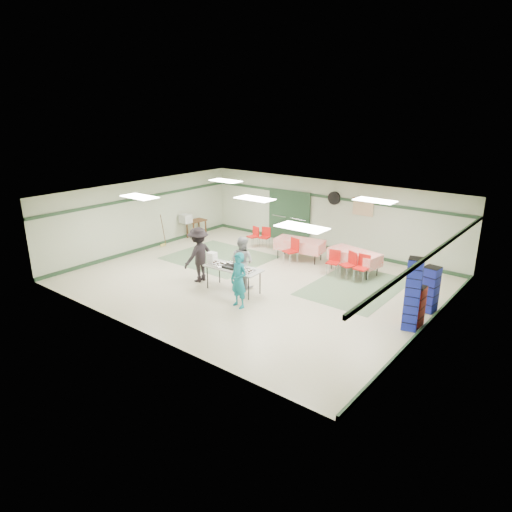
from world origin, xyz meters
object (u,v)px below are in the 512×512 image
Objects in this scene: volunteer_teal at (239,280)px; volunteer_dark at (199,255)px; office_printer at (186,219)px; broom at (163,230)px; printer_table at (196,223)px; dining_table_b at (300,244)px; crate_stack_blue_b at (413,294)px; chair_c at (363,265)px; dining_table_a at (355,256)px; volunteer_grey at (242,262)px; chair_a at (350,262)px; chair_loose_a at (265,235)px; serving_table at (233,269)px; crate_stack_red at (415,306)px; chair_d at (293,248)px; chair_loose_b at (254,234)px; chair_b at (334,260)px; crate_stack_blue_a at (430,289)px.

volunteer_teal is 2.39m from volunteer_dark.
office_printer is 1.19m from broom.
printer_table is at bearing 78.38° from broom.
dining_table_b is 5.95m from crate_stack_blue_b.
chair_c is 1.99× the size of office_printer.
printer_table is (-7.30, -0.23, 0.06)m from dining_table_a.
volunteer_grey is 1.82× the size of chair_a.
chair_loose_a is (-1.97, 3.77, -0.32)m from volunteer_grey.
broom is (-5.18, -1.98, 0.10)m from dining_table_b.
serving_table is 0.98× the size of crate_stack_blue_b.
crate_stack_red is (7.13, -3.07, 0.05)m from chair_loose_a.
dining_table_b is 1.99m from chair_loose_a.
serving_table is 1.43× the size of broom.
crate_stack_red is at bearing -31.06° from dining_table_a.
dining_table_b is at bearing 11.90° from broom.
serving_table is 2.33× the size of chair_loose_a.
chair_d is (0.03, 2.73, -0.23)m from volunteer_grey.
dining_table_a is at bearing 136.65° from volunteer_dark.
chair_c reaches higher than chair_loose_b.
crate_stack_red is at bearing -35.78° from dining_table_b.
chair_c is 7.88m from office_printer.
chair_d is 1.10× the size of printer_table.
chair_loose_a is at bearing 156.94° from dining_table_b.
volunteer_dark is 1.64× the size of crate_stack_red.
crate_stack_blue_a is (3.47, -0.94, 0.14)m from chair_b.
volunteer_dark reaches higher than chair_b.
crate_stack_red is (5.20, -2.60, -0.03)m from dining_table_b.
volunteer_dark is at bearing -40.26° from printer_table.
office_printer is (-6.83, -0.25, 0.42)m from chair_b.
chair_d is (-0.01, 3.20, -0.14)m from serving_table.
dining_table_b is at bearing 87.79° from serving_table.
crate_stack_blue_a is 1.51× the size of printer_table.
volunteer_grey reaches higher than printer_table.
crate_stack_red is at bearing 9.36° from serving_table.
dining_table_a is at bearing 31.81° from chair_d.
broom is at bearing 157.82° from serving_table.
office_printer is at bearing -169.80° from chair_loose_a.
serving_table is at bearing -109.57° from dining_table_a.
broom is at bearing -167.90° from chair_c.
crate_stack_blue_b is at bearing -44.34° from chair_b.
chair_loose_b is 8.07m from crate_stack_red.
printer_table is at bearing 94.83° from office_printer.
chair_a reaches higher than chair_loose_a.
volunteer_teal is 1.23× the size of crate_stack_blue_a.
dining_table_a is 3.97m from crate_stack_red.
chair_d is at bearing -91.94° from dining_table_b.
office_printer is (-5.14, 2.48, 0.11)m from volunteer_grey.
dining_table_b is (-0.95, 4.52, -0.22)m from volunteer_teal.
volunteer_dark is 0.96× the size of dining_table_a.
office_printer is (-7.30, -0.82, 0.35)m from dining_table_a.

